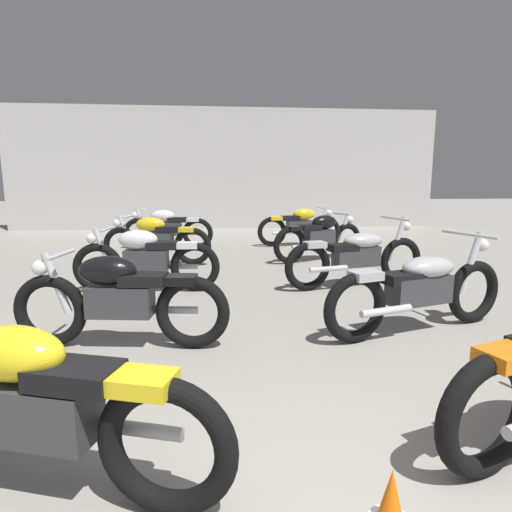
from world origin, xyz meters
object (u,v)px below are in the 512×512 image
(motorcycle_right_row_4, at_px, (300,226))
(motorcycle_left_row_1, at_px, (119,298))
(motorcycle_right_row_1, at_px, (420,288))
(motorcycle_right_row_3, at_px, (320,236))
(motorcycle_left_row_3, at_px, (156,239))
(motorcycle_left_row_4, at_px, (167,228))
(motorcycle_left_row_2, at_px, (146,258))
(motorcycle_left_row_0, at_px, (35,405))
(motorcycle_right_row_2, at_px, (357,255))

(motorcycle_right_row_4, bearing_deg, motorcycle_left_row_1, -116.29)
(motorcycle_right_row_1, xyz_separation_m, motorcycle_right_row_3, (-0.02, 3.87, 0.01))
(motorcycle_right_row_1, bearing_deg, motorcycle_left_row_3, 128.53)
(motorcycle_left_row_1, distance_m, motorcycle_left_row_4, 5.67)
(motorcycle_left_row_3, relative_size, motorcycle_right_row_1, 0.93)
(motorcycle_left_row_2, bearing_deg, motorcycle_left_row_3, 92.68)
(motorcycle_right_row_4, bearing_deg, motorcycle_left_row_0, -110.61)
(motorcycle_right_row_1, bearing_deg, motorcycle_left_row_1, -178.14)
(motorcycle_left_row_0, distance_m, motorcycle_right_row_1, 3.50)
(motorcycle_left_row_2, distance_m, motorcycle_right_row_3, 3.52)
(motorcycle_right_row_1, bearing_deg, motorcycle_left_row_0, -145.97)
(motorcycle_left_row_2, distance_m, motorcycle_left_row_4, 3.69)
(motorcycle_left_row_0, distance_m, motorcycle_left_row_4, 7.53)
(motorcycle_right_row_2, distance_m, motorcycle_right_row_3, 2.01)
(motorcycle_left_row_4, bearing_deg, motorcycle_right_row_4, 2.54)
(motorcycle_left_row_0, relative_size, motorcycle_left_row_3, 0.98)
(motorcycle_left_row_2, xyz_separation_m, motorcycle_left_row_4, (-0.06, 3.69, 0.00))
(motorcycle_left_row_2, xyz_separation_m, motorcycle_right_row_3, (2.91, 1.98, 0.00))
(motorcycle_left_row_2, xyz_separation_m, motorcycle_right_row_2, (2.93, -0.03, -0.01))
(motorcycle_left_row_4, bearing_deg, motorcycle_left_row_2, -89.11)
(motorcycle_left_row_0, bearing_deg, motorcycle_right_row_3, 63.71)
(motorcycle_left_row_2, bearing_deg, motorcycle_right_row_3, 34.31)
(motorcycle_left_row_0, height_order, motorcycle_left_row_3, same)
(motorcycle_right_row_1, relative_size, motorcycle_right_row_4, 1.07)
(motorcycle_right_row_2, bearing_deg, motorcycle_right_row_1, -90.04)
(motorcycle_left_row_3, bearing_deg, motorcycle_right_row_3, 1.48)
(motorcycle_left_row_3, height_order, motorcycle_right_row_3, same)
(motorcycle_right_row_4, bearing_deg, motorcycle_right_row_3, -90.19)
(motorcycle_left_row_4, relative_size, motorcycle_right_row_2, 0.92)
(motorcycle_left_row_0, distance_m, motorcycle_left_row_2, 3.84)
(motorcycle_right_row_1, xyz_separation_m, motorcycle_right_row_4, (-0.01, 5.71, 0.01))
(motorcycle_left_row_0, height_order, motorcycle_left_row_4, same)
(motorcycle_left_row_1, relative_size, motorcycle_left_row_3, 1.01)
(motorcycle_left_row_2, relative_size, motorcycle_right_row_1, 0.93)
(motorcycle_left_row_4, bearing_deg, motorcycle_left_row_3, -91.02)
(motorcycle_left_row_1, height_order, motorcycle_right_row_1, motorcycle_right_row_1)
(motorcycle_left_row_2, xyz_separation_m, motorcycle_right_row_1, (2.93, -1.88, -0.01))
(motorcycle_left_row_0, bearing_deg, motorcycle_left_row_2, 90.47)
(motorcycle_left_row_1, xyz_separation_m, motorcycle_left_row_4, (-0.11, 5.67, 0.00))
(motorcycle_right_row_1, distance_m, motorcycle_right_row_4, 5.71)
(motorcycle_left_row_4, bearing_deg, motorcycle_left_row_1, -88.93)
(motorcycle_left_row_3, xyz_separation_m, motorcycle_right_row_4, (3.00, 1.92, 0.00))
(motorcycle_right_row_3, bearing_deg, motorcycle_right_row_1, -89.71)
(motorcycle_left_row_2, relative_size, motorcycle_right_row_4, 1.00)
(motorcycle_left_row_0, height_order, motorcycle_right_row_2, motorcycle_right_row_2)
(motorcycle_right_row_2, relative_size, motorcycle_right_row_3, 1.15)
(motorcycle_left_row_1, bearing_deg, motorcycle_left_row_0, -90.51)
(motorcycle_left_row_3, distance_m, motorcycle_right_row_4, 3.56)
(motorcycle_left_row_1, xyz_separation_m, motorcycle_right_row_4, (2.87, 5.80, 0.00))
(motorcycle_left_row_2, height_order, motorcycle_right_row_3, same)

